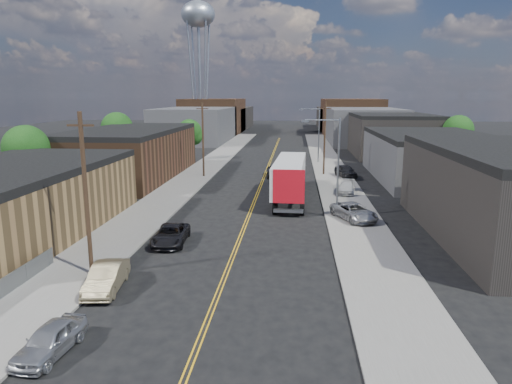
% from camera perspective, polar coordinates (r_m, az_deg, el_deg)
% --- Properties ---
extents(ground, '(260.00, 260.00, 0.00)m').
position_cam_1_polar(ground, '(76.41, 1.75, 3.75)').
color(ground, black).
rests_on(ground, ground).
extents(centerline, '(0.32, 120.00, 0.01)m').
position_cam_1_polar(centerline, '(61.63, 0.97, 1.78)').
color(centerline, gold).
rests_on(centerline, ground).
extents(sidewalk_left, '(5.00, 140.00, 0.15)m').
position_cam_1_polar(sidewalk_left, '(62.98, -7.69, 1.96)').
color(sidewalk_left, slate).
rests_on(sidewalk_left, ground).
extents(sidewalk_right, '(5.00, 140.00, 0.15)m').
position_cam_1_polar(sidewalk_right, '(61.71, 9.81, 1.68)').
color(sidewalk_right, slate).
rests_on(sidewalk_right, ground).
extents(warehouse_tan, '(12.00, 22.00, 5.60)m').
position_cam_1_polar(warehouse_tan, '(40.99, -27.95, -0.83)').
color(warehouse_tan, olive).
rests_on(warehouse_tan, ground).
extents(warehouse_brown, '(12.00, 26.00, 6.60)m').
position_cam_1_polar(warehouse_brown, '(63.96, -15.45, 4.71)').
color(warehouse_brown, '#452C1B').
rests_on(warehouse_brown, ground).
extents(industrial_right_b, '(14.00, 24.00, 6.10)m').
position_cam_1_polar(industrial_right_b, '(64.53, 20.98, 4.18)').
color(industrial_right_b, '#3D3E40').
rests_on(industrial_right_b, ground).
extents(industrial_right_c, '(14.00, 22.00, 7.60)m').
position_cam_1_polar(industrial_right_c, '(89.60, 16.51, 6.92)').
color(industrial_right_c, black).
rests_on(industrial_right_c, ground).
extents(skyline_left_a, '(16.00, 30.00, 8.00)m').
position_cam_1_polar(skyline_left_a, '(113.34, -7.48, 8.36)').
color(skyline_left_a, '#3D3E40').
rests_on(skyline_left_a, ground).
extents(skyline_right_a, '(16.00, 30.00, 8.00)m').
position_cam_1_polar(skyline_right_a, '(111.86, 13.18, 8.10)').
color(skyline_right_a, '#3D3E40').
rests_on(skyline_right_a, ground).
extents(skyline_left_b, '(16.00, 26.00, 10.00)m').
position_cam_1_polar(skyline_left_b, '(137.78, -5.26, 9.44)').
color(skyline_left_b, '#452C1B').
rests_on(skyline_left_b, ground).
extents(skyline_right_b, '(16.00, 26.00, 10.00)m').
position_cam_1_polar(skyline_right_b, '(136.57, 11.72, 9.23)').
color(skyline_right_b, '#452C1B').
rests_on(skyline_right_b, ground).
extents(skyline_left_c, '(16.00, 40.00, 7.00)m').
position_cam_1_polar(skyline_left_c, '(157.56, -3.96, 9.22)').
color(skyline_left_c, black).
rests_on(skyline_left_c, ground).
extents(skyline_right_c, '(16.00, 40.00, 7.00)m').
position_cam_1_polar(skyline_right_c, '(156.50, 10.85, 9.02)').
color(skyline_right_c, black).
rests_on(skyline_right_c, ground).
extents(water_tower, '(9.00, 9.00, 36.90)m').
position_cam_1_polar(water_tower, '(129.74, -7.24, 20.61)').
color(water_tower, gray).
rests_on(water_tower, ground).
extents(streetlight_near, '(3.39, 0.25, 9.00)m').
position_cam_1_polar(streetlight_near, '(41.04, 9.69, 4.00)').
color(streetlight_near, gray).
rests_on(streetlight_near, ground).
extents(streetlight_far, '(3.39, 0.25, 9.00)m').
position_cam_1_polar(streetlight_far, '(75.80, 7.57, 7.64)').
color(streetlight_far, gray).
rests_on(streetlight_far, ground).
extents(utility_pole_left_near, '(1.60, 0.26, 10.00)m').
position_cam_1_polar(utility_pole_left_near, '(28.93, -20.50, -0.25)').
color(utility_pole_left_near, black).
rests_on(utility_pole_left_near, ground).
extents(utility_pole_left_far, '(1.60, 0.26, 10.00)m').
position_cam_1_polar(utility_pole_left_far, '(62.04, -6.64, 6.55)').
color(utility_pole_left_far, black).
rests_on(utility_pole_left_far, ground).
extents(utility_pole_right, '(1.60, 0.26, 10.00)m').
position_cam_1_polar(utility_pole_right, '(63.91, 8.58, 6.66)').
color(utility_pole_right, black).
rests_on(utility_pole_right, ground).
extents(tree_left_near, '(4.85, 4.76, 7.91)m').
position_cam_1_polar(tree_left_near, '(53.80, -26.70, 4.59)').
color(tree_left_near, black).
rests_on(tree_left_near, ground).
extents(tree_left_mid, '(5.10, 5.04, 8.37)m').
position_cam_1_polar(tree_left_mid, '(76.11, -16.91, 7.36)').
color(tree_left_mid, black).
rests_on(tree_left_mid, ground).
extents(tree_left_far, '(4.35, 4.20, 6.97)m').
position_cam_1_polar(tree_left_far, '(79.86, -8.27, 7.28)').
color(tree_left_far, black).
rests_on(tree_left_far, ground).
extents(tree_right_far, '(4.85, 4.76, 7.91)m').
position_cam_1_polar(tree_right_far, '(80.04, 23.96, 6.84)').
color(tree_right_far, black).
rests_on(tree_right_far, ground).
extents(semi_truck, '(3.49, 16.89, 4.40)m').
position_cam_1_polar(semi_truck, '(49.37, 4.25, 2.15)').
color(semi_truck, silver).
rests_on(semi_truck, ground).
extents(car_left_a, '(1.97, 4.07, 1.34)m').
position_cam_1_polar(car_left_a, '(22.25, -24.33, -16.48)').
color(car_left_a, '#AEB0B4').
rests_on(car_left_a, ground).
extents(car_left_b, '(2.10, 4.72, 1.51)m').
position_cam_1_polar(car_left_b, '(27.70, -18.18, -10.11)').
color(car_left_b, '#7D7152').
rests_on(car_left_b, ground).
extents(car_left_c, '(2.60, 5.10, 1.38)m').
position_cam_1_polar(car_left_c, '(34.82, -10.61, -5.27)').
color(car_left_c, black).
rests_on(car_left_c, ground).
extents(car_right_lot_a, '(4.30, 5.75, 1.45)m').
position_cam_1_polar(car_right_lot_a, '(41.12, 12.15, -2.40)').
color(car_right_lot_a, '#A0A1A5').
rests_on(car_right_lot_a, sidewalk_right).
extents(car_right_lot_b, '(2.49, 4.68, 1.29)m').
position_cam_1_polar(car_right_lot_b, '(52.23, 11.26, 0.58)').
color(car_right_lot_b, '#B0B0B0').
rests_on(car_right_lot_b, sidewalk_right).
extents(car_right_lot_c, '(3.04, 5.13, 1.64)m').
position_cam_1_polar(car_right_lot_c, '(62.45, 11.15, 2.59)').
color(car_right_lot_c, black).
rests_on(car_right_lot_c, sidewalk_right).
extents(car_ahead_truck, '(2.84, 5.54, 1.50)m').
position_cam_1_polar(car_ahead_truck, '(62.21, 2.53, 2.56)').
color(car_ahead_truck, black).
rests_on(car_ahead_truck, ground).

